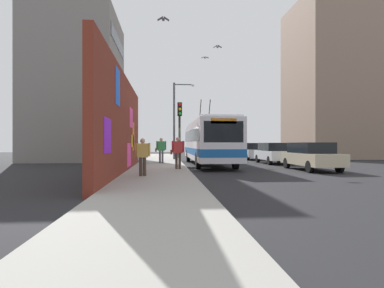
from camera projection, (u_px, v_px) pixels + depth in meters
name	position (u px, v px, depth m)	size (l,w,h in m)	color
ground_plane	(186.00, 168.00, 20.07)	(80.00, 80.00, 0.00)	#232326
sidewalk_slab	(159.00, 167.00, 19.94)	(48.00, 3.20, 0.15)	#9E9B93
graffiti_wall	(123.00, 125.00, 16.23)	(14.85, 0.32, 4.87)	maroon
building_far_left	(77.00, 89.00, 29.59)	(9.02, 7.29, 13.03)	gray
building_far_right	(335.00, 81.00, 35.03)	(9.08, 8.81, 16.53)	gray
city_bus	(208.00, 141.00, 23.34)	(12.62, 2.52, 4.86)	silver
parked_car_champagne	(311.00, 156.00, 18.54)	(4.83, 1.82, 1.58)	#C6B793
parked_car_white	(274.00, 153.00, 24.70)	(4.50, 1.95, 1.58)	white
parked_car_silver	(252.00, 151.00, 30.95)	(4.13, 1.79, 1.58)	#B7B7BC
pedestrian_midblock	(161.00, 148.00, 22.86)	(0.24, 0.78, 1.77)	#595960
pedestrian_at_curb	(178.00, 150.00, 17.60)	(0.23, 0.76, 1.73)	#3F3326
pedestrian_near_wall	(143.00, 154.00, 13.74)	(0.22, 0.65, 1.59)	#3F3326
traffic_light	(180.00, 123.00, 20.37)	(0.49, 0.28, 3.96)	#2D382D
street_lamp	(177.00, 115.00, 28.81)	(0.44, 1.89, 6.75)	#4C4C51
flying_pigeons	(209.00, 31.00, 18.56)	(9.31, 4.29, 2.05)	slate
curbside_puddle	(195.00, 168.00, 20.21)	(1.99, 1.99, 0.00)	black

